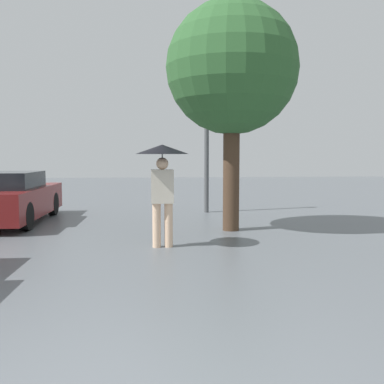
{
  "coord_description": "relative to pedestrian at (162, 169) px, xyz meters",
  "views": [
    {
      "loc": [
        0.19,
        -2.23,
        1.59
      ],
      "look_at": [
        0.85,
        5.17,
        0.97
      ],
      "focal_mm": 40.0,
      "sensor_mm": 36.0,
      "label": 1
    }
  ],
  "objects": [
    {
      "name": "pedestrian",
      "position": [
        0.0,
        0.0,
        0.0
      ],
      "size": [
        0.93,
        0.93,
        1.79
      ],
      "color": "beige",
      "rests_on": "ground_plane"
    },
    {
      "name": "parked_car_farthest",
      "position": [
        -3.66,
        3.12,
        -0.79
      ],
      "size": [
        1.74,
        3.95,
        1.22
      ],
      "color": "maroon",
      "rests_on": "ground_plane"
    },
    {
      "name": "tree",
      "position": [
        1.5,
        1.59,
        2.03
      ],
      "size": [
        2.77,
        2.77,
        4.82
      ],
      "color": "#473323",
      "rests_on": "ground_plane"
    },
    {
      "name": "street_lamp",
      "position": [
        1.34,
        4.61,
        1.05
      ],
      "size": [
        0.25,
        0.25,
        4.28
      ],
      "color": "#515456",
      "rests_on": "ground_plane"
    }
  ]
}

